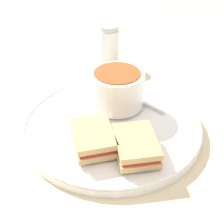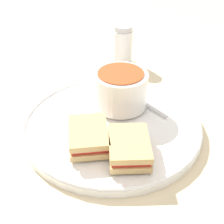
{
  "view_description": "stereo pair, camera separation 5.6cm",
  "coord_description": "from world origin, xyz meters",
  "px_view_note": "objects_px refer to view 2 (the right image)",
  "views": [
    {
      "loc": [
        0.08,
        -0.45,
        0.36
      ],
      "look_at": [
        0.0,
        0.0,
        0.04
      ],
      "focal_mm": 50.0,
      "sensor_mm": 36.0,
      "label": 1
    },
    {
      "loc": [
        0.13,
        -0.43,
        0.36
      ],
      "look_at": [
        0.0,
        0.0,
        0.04
      ],
      "focal_mm": 50.0,
      "sensor_mm": 36.0,
      "label": 2
    }
  ],
  "objects_px": {
    "soup_bowl": "(120,89)",
    "spoon": "(138,98)",
    "sandwich_half_far": "(129,147)",
    "sandwich_half_near": "(89,136)",
    "salt_shaker": "(123,45)"
  },
  "relations": [
    {
      "from": "soup_bowl",
      "to": "spoon",
      "type": "distance_m",
      "value": 0.05
    },
    {
      "from": "sandwich_half_near",
      "to": "salt_shaker",
      "type": "relative_size",
      "value": 1.1
    },
    {
      "from": "sandwich_half_near",
      "to": "salt_shaker",
      "type": "xyz_separation_m",
      "value": [
        -0.03,
        0.34,
        0.01
      ]
    },
    {
      "from": "soup_bowl",
      "to": "spoon",
      "type": "relative_size",
      "value": 1.1
    },
    {
      "from": "soup_bowl",
      "to": "spoon",
      "type": "bearing_deg",
      "value": 41.48
    },
    {
      "from": "spoon",
      "to": "sandwich_half_near",
      "type": "distance_m",
      "value": 0.16
    },
    {
      "from": "spoon",
      "to": "soup_bowl",
      "type": "bearing_deg",
      "value": 75.8
    },
    {
      "from": "sandwich_half_near",
      "to": "salt_shaker",
      "type": "height_order",
      "value": "salt_shaker"
    },
    {
      "from": "soup_bowl",
      "to": "sandwich_half_near",
      "type": "xyz_separation_m",
      "value": [
        -0.02,
        -0.13,
        -0.02
      ]
    },
    {
      "from": "soup_bowl",
      "to": "spoon",
      "type": "height_order",
      "value": "soup_bowl"
    },
    {
      "from": "salt_shaker",
      "to": "spoon",
      "type": "bearing_deg",
      "value": -66.5
    },
    {
      "from": "sandwich_half_near",
      "to": "sandwich_half_far",
      "type": "xyz_separation_m",
      "value": [
        0.07,
        -0.01,
        0.0
      ]
    },
    {
      "from": "salt_shaker",
      "to": "sandwich_half_far",
      "type": "bearing_deg",
      "value": -73.32
    },
    {
      "from": "sandwich_half_near",
      "to": "sandwich_half_far",
      "type": "bearing_deg",
      "value": -5.9
    },
    {
      "from": "sandwich_half_far",
      "to": "spoon",
      "type": "bearing_deg",
      "value": 97.92
    }
  ]
}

